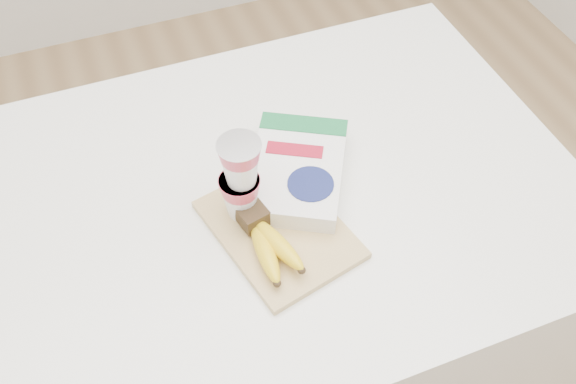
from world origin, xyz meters
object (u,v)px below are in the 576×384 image
object	(u,v)px
yogurt_stack	(240,177)
cereal_box	(297,172)
cutting_board	(279,229)
bananas	(268,242)
table	(254,321)

from	to	relation	value
yogurt_stack	cereal_box	xyz separation A→B (m)	(0.12, 0.04, -0.08)
cutting_board	bananas	xyz separation A→B (m)	(-0.03, -0.04, 0.03)
table	bananas	distance (m)	0.54
bananas	yogurt_stack	world-z (taller)	yogurt_stack
bananas	yogurt_stack	size ratio (longest dim) A/B	0.98
bananas	cereal_box	xyz separation A→B (m)	(0.11, 0.14, -0.01)
cereal_box	bananas	bearing A→B (deg)	-99.11
yogurt_stack	cereal_box	bearing A→B (deg)	19.61
bananas	yogurt_stack	distance (m)	0.12
table	cutting_board	world-z (taller)	cutting_board
table	cereal_box	distance (m)	0.52
cutting_board	table	bearing A→B (deg)	95.21
yogurt_stack	table	bearing A→B (deg)	70.41
table	cutting_board	size ratio (longest dim) A/B	4.65
yogurt_stack	cutting_board	bearing A→B (deg)	-49.03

